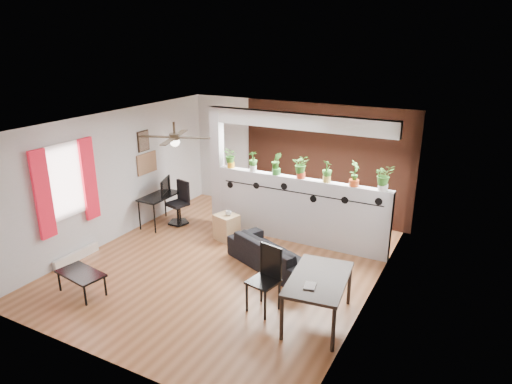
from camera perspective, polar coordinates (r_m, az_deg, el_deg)
name	(u,v)px	position (r m, az deg, el deg)	size (l,w,h in m)	color
room_shell	(225,197)	(7.99, -3.86, -0.62)	(6.30, 7.10, 2.90)	brown
partition_wall	(300,210)	(9.12, 5.48, -2.31)	(3.60, 0.18, 1.35)	#BCBCC1
ceiling_header	(303,122)	(8.64, 5.85, 8.73)	(3.60, 0.18, 0.30)	silver
pier_column	(218,168)	(9.76, -4.81, 3.02)	(0.22, 0.20, 2.60)	#BCBCC1
brick_panel	(326,163)	(10.24, 8.76, 3.62)	(3.90, 0.05, 2.60)	#A64C30
vine_decal	(298,193)	(8.90, 5.32, -0.08)	(3.31, 0.01, 0.30)	black
window_assembly	(66,183)	(8.70, -22.70, 1.02)	(0.09, 1.30, 1.55)	white
baseboard_heater	(77,256)	(9.20, -21.51, -7.43)	(0.08, 1.00, 0.18)	silver
corkboard	(147,163)	(10.19, -13.48, 3.52)	(0.03, 0.60, 0.45)	#875E41
framed_art	(143,141)	(10.03, -13.90, 6.21)	(0.03, 0.34, 0.44)	#8C7259
ceiling_fan	(175,139)	(7.92, -10.14, 6.59)	(1.19, 1.19, 0.43)	black
potted_plant_0	(231,157)	(9.52, -3.18, 4.37)	(0.27, 0.24, 0.43)	orange
potted_plant_1	(253,161)	(9.27, -0.38, 3.96)	(0.27, 0.27, 0.42)	silver
potted_plant_2	(276,163)	(9.04, 2.57, 3.67)	(0.30, 0.28, 0.46)	#338530
potted_plant_3	(301,166)	(8.83, 5.67, 3.27)	(0.29, 0.26, 0.47)	red
potted_plant_4	(327,171)	(8.66, 8.88, 2.66)	(0.27, 0.25, 0.42)	#E9C352
potted_plant_5	(355,173)	(8.51, 12.24, 2.38)	(0.24, 0.28, 0.49)	#D94C19
potted_plant_6	(384,177)	(8.39, 15.68, 1.84)	(0.32, 0.31, 0.48)	white
sofa	(274,254)	(8.27, 2.28, -7.72)	(1.79, 0.71, 0.52)	black
cube_shelf	(227,227)	(9.36, -3.69, -4.40)	(0.44, 0.39, 0.53)	tan
cup	(228,213)	(9.21, -3.47, -2.66)	(0.12, 0.12, 0.10)	gray
computer_desk	(159,198)	(10.15, -12.01, -0.75)	(0.50, 0.95, 0.68)	black
monitor	(163,189)	(10.21, -11.54, 0.34)	(0.06, 0.34, 0.19)	black
office_chair	(180,206)	(10.20, -9.52, -1.69)	(0.49, 0.50, 0.95)	black
dining_table	(319,282)	(6.70, 7.82, -11.12)	(0.94, 1.39, 0.71)	black
book	(304,285)	(6.44, 6.06, -11.48)	(0.16, 0.21, 0.02)	gray
folding_chair	(267,273)	(6.94, 1.40, -10.04)	(0.49, 0.49, 1.03)	black
coffee_table	(81,275)	(7.96, -21.05, -9.63)	(0.86, 0.57, 0.37)	black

